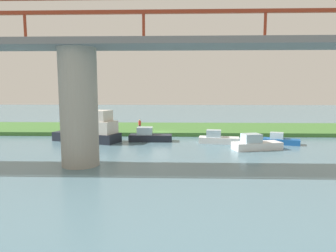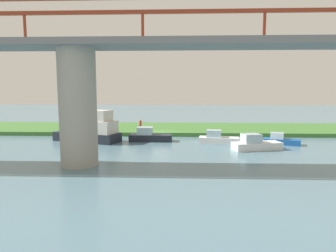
{
  "view_description": "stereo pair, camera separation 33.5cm",
  "coord_description": "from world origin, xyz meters",
  "px_view_note": "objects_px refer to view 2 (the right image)",
  "views": [
    {
      "loc": [
        -2.36,
        38.12,
        6.06
      ],
      "look_at": [
        -1.3,
        5.0,
        2.0
      ],
      "focal_mm": 32.01,
      "sensor_mm": 36.0,
      "label": 1
    },
    {
      "loc": [
        -2.69,
        38.11,
        6.06
      ],
      "look_at": [
        -1.3,
        5.0,
        2.0
      ],
      "focal_mm": 32.01,
      "sensor_mm": 36.0,
      "label": 2
    }
  ],
  "objects_px": {
    "motorboat_red": "(149,136)",
    "person_on_bank": "(140,124)",
    "mooring_post": "(105,129)",
    "skiff_small": "(255,144)",
    "riverboat_paddlewheel": "(218,139)",
    "houseboat_blue": "(281,140)",
    "motorboat_white": "(89,129)",
    "bridge_pylon": "(78,108)"
  },
  "relations": [
    {
      "from": "skiff_small",
      "to": "riverboat_paddlewheel",
      "type": "bearing_deg",
      "value": -46.9
    },
    {
      "from": "motorboat_white",
      "to": "skiff_small",
      "type": "xyz_separation_m",
      "value": [
        -18.31,
        4.18,
        -0.92
      ]
    },
    {
      "from": "mooring_post",
      "to": "skiff_small",
      "type": "relative_size",
      "value": 0.14
    },
    {
      "from": "mooring_post",
      "to": "motorboat_red",
      "type": "height_order",
      "value": "motorboat_red"
    },
    {
      "from": "motorboat_white",
      "to": "houseboat_blue",
      "type": "xyz_separation_m",
      "value": [
        -21.86,
        0.97,
        -1.04
      ]
    },
    {
      "from": "person_on_bank",
      "to": "houseboat_blue",
      "type": "distance_m",
      "value": 18.74
    },
    {
      "from": "person_on_bank",
      "to": "mooring_post",
      "type": "height_order",
      "value": "person_on_bank"
    },
    {
      "from": "skiff_small",
      "to": "mooring_post",
      "type": "bearing_deg",
      "value": -26.83
    },
    {
      "from": "mooring_post",
      "to": "motorboat_red",
      "type": "xyz_separation_m",
      "value": [
        -6.29,
        4.21,
        -0.28
      ]
    },
    {
      "from": "mooring_post",
      "to": "motorboat_white",
      "type": "bearing_deg",
      "value": 80.56
    },
    {
      "from": "person_on_bank",
      "to": "motorboat_red",
      "type": "xyz_separation_m",
      "value": [
        -1.98,
        6.87,
        -0.61
      ]
    },
    {
      "from": "motorboat_white",
      "to": "mooring_post",
      "type": "bearing_deg",
      "value": -99.44
    },
    {
      "from": "riverboat_paddlewheel",
      "to": "motorboat_red",
      "type": "bearing_deg",
      "value": -7.75
    },
    {
      "from": "motorboat_white",
      "to": "bridge_pylon",
      "type": "bearing_deg",
      "value": 103.51
    },
    {
      "from": "person_on_bank",
      "to": "motorboat_red",
      "type": "distance_m",
      "value": 7.17
    },
    {
      "from": "motorboat_red",
      "to": "riverboat_paddlewheel",
      "type": "bearing_deg",
      "value": 172.25
    },
    {
      "from": "motorboat_red",
      "to": "person_on_bank",
      "type": "bearing_deg",
      "value": -73.91
    },
    {
      "from": "riverboat_paddlewheel",
      "to": "houseboat_blue",
      "type": "height_order",
      "value": "riverboat_paddlewheel"
    },
    {
      "from": "bridge_pylon",
      "to": "houseboat_blue",
      "type": "relative_size",
      "value": 2.26
    },
    {
      "from": "person_on_bank",
      "to": "houseboat_blue",
      "type": "relative_size",
      "value": 0.34
    },
    {
      "from": "mooring_post",
      "to": "houseboat_blue",
      "type": "relative_size",
      "value": 0.18
    },
    {
      "from": "riverboat_paddlewheel",
      "to": "houseboat_blue",
      "type": "xyz_separation_m",
      "value": [
        -6.9,
        0.37,
        -0.08
      ]
    },
    {
      "from": "mooring_post",
      "to": "motorboat_white",
      "type": "height_order",
      "value": "motorboat_white"
    },
    {
      "from": "person_on_bank",
      "to": "motorboat_white",
      "type": "height_order",
      "value": "motorboat_white"
    },
    {
      "from": "person_on_bank",
      "to": "skiff_small",
      "type": "distance_m",
      "value": 17.55
    },
    {
      "from": "bridge_pylon",
      "to": "skiff_small",
      "type": "bearing_deg",
      "value": -156.58
    },
    {
      "from": "bridge_pylon",
      "to": "person_on_bank",
      "type": "bearing_deg",
      "value": -97.63
    },
    {
      "from": "person_on_bank",
      "to": "mooring_post",
      "type": "xyz_separation_m",
      "value": [
        4.31,
        2.65,
        -0.33
      ]
    },
    {
      "from": "motorboat_red",
      "to": "houseboat_blue",
      "type": "relative_size",
      "value": 1.22
    },
    {
      "from": "houseboat_blue",
      "to": "motorboat_red",
      "type": "bearing_deg",
      "value": -5.57
    },
    {
      "from": "motorboat_white",
      "to": "motorboat_red",
      "type": "height_order",
      "value": "motorboat_white"
    },
    {
      "from": "motorboat_white",
      "to": "skiff_small",
      "type": "bearing_deg",
      "value": 167.13
    },
    {
      "from": "bridge_pylon",
      "to": "motorboat_red",
      "type": "distance_m",
      "value": 12.92
    },
    {
      "from": "riverboat_paddlewheel",
      "to": "houseboat_blue",
      "type": "relative_size",
      "value": 1.14
    },
    {
      "from": "motorboat_red",
      "to": "riverboat_paddlewheel",
      "type": "distance_m",
      "value": 7.96
    },
    {
      "from": "motorboat_white",
      "to": "houseboat_blue",
      "type": "relative_size",
      "value": 2.04
    },
    {
      "from": "person_on_bank",
      "to": "skiff_small",
      "type": "relative_size",
      "value": 0.27
    },
    {
      "from": "bridge_pylon",
      "to": "motorboat_red",
      "type": "relative_size",
      "value": 1.86
    },
    {
      "from": "bridge_pylon",
      "to": "mooring_post",
      "type": "xyz_separation_m",
      "value": [
        1.86,
        -15.66,
        -3.75
      ]
    },
    {
      "from": "mooring_post",
      "to": "houseboat_blue",
      "type": "bearing_deg",
      "value": 164.98
    },
    {
      "from": "motorboat_red",
      "to": "houseboat_blue",
      "type": "distance_m",
      "value": 14.87
    },
    {
      "from": "mooring_post",
      "to": "riverboat_paddlewheel",
      "type": "xyz_separation_m",
      "value": [
        -14.18,
        5.29,
        -0.34
      ]
    }
  ]
}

